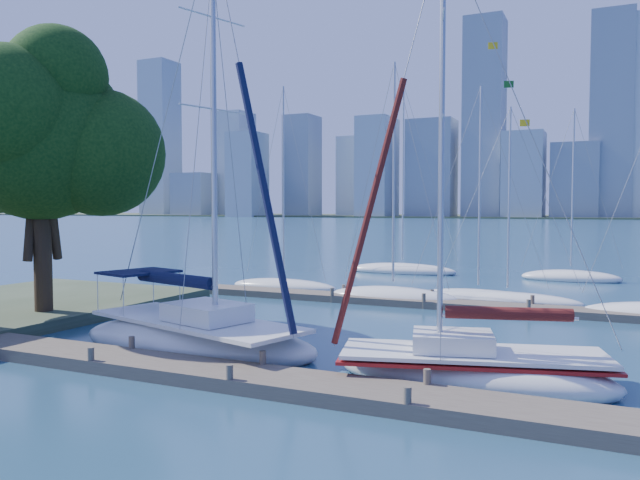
% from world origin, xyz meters
% --- Properties ---
extents(ground, '(700.00, 700.00, 0.00)m').
position_xyz_m(ground, '(0.00, 0.00, 0.00)').
color(ground, '#18364D').
rests_on(ground, ground).
extents(near_dock, '(26.00, 2.00, 0.40)m').
position_xyz_m(near_dock, '(0.00, 0.00, 0.20)').
color(near_dock, '#4F453A').
rests_on(near_dock, ground).
extents(far_dock, '(30.00, 1.80, 0.36)m').
position_xyz_m(far_dock, '(2.00, 16.00, 0.18)').
color(far_dock, '#4F453A').
rests_on(far_dock, ground).
extents(far_shore, '(800.00, 100.00, 1.50)m').
position_xyz_m(far_shore, '(0.00, 320.00, 0.00)').
color(far_shore, '#38472D').
rests_on(far_shore, ground).
extents(tree, '(9.89, 9.00, 12.65)m').
position_xyz_m(tree, '(-13.24, 4.63, 8.39)').
color(tree, '#322316').
rests_on(tree, ground).
extents(sailboat_navy, '(10.03, 5.62, 14.97)m').
position_xyz_m(sailboat_navy, '(-3.91, 2.91, 1.09)').
color(sailboat_navy, silver).
rests_on(sailboat_navy, ground).
extents(sailboat_maroon, '(8.43, 4.62, 13.51)m').
position_xyz_m(sailboat_maroon, '(5.79, 2.83, 1.09)').
color(sailboat_maroon, silver).
rests_on(sailboat_maroon, ground).
extents(bg_boat_0, '(7.35, 4.21, 12.73)m').
position_xyz_m(bg_boat_0, '(-8.78, 18.70, 0.25)').
color(bg_boat_0, silver).
rests_on(bg_boat_0, ground).
extents(bg_boat_1, '(7.55, 4.90, 13.12)m').
position_xyz_m(bg_boat_1, '(-1.12, 16.79, 0.28)').
color(bg_boat_1, silver).
rests_on(bg_boat_1, ground).
extents(bg_boat_2, '(7.36, 3.26, 11.78)m').
position_xyz_m(bg_boat_2, '(3.05, 18.64, 0.24)').
color(bg_boat_2, silver).
rests_on(bg_boat_2, ground).
extents(bg_boat_3, '(7.71, 4.57, 10.56)m').
position_xyz_m(bg_boat_3, '(4.59, 18.48, 0.22)').
color(bg_boat_3, silver).
rests_on(bg_boat_3, ground).
extents(bg_boat_6, '(8.72, 4.43, 14.75)m').
position_xyz_m(bg_boat_6, '(-5.05, 31.12, 0.28)').
color(bg_boat_6, silver).
rests_on(bg_boat_6, ground).
extents(bg_boat_7, '(6.81, 3.27, 12.18)m').
position_xyz_m(bg_boat_7, '(7.05, 31.18, 0.26)').
color(bg_boat_7, silver).
rests_on(bg_boat_7, ground).
extents(skyline, '(502.66, 51.31, 119.46)m').
position_xyz_m(skyline, '(20.32, 290.21, 35.89)').
color(skyline, '#8498AA').
rests_on(skyline, ground).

